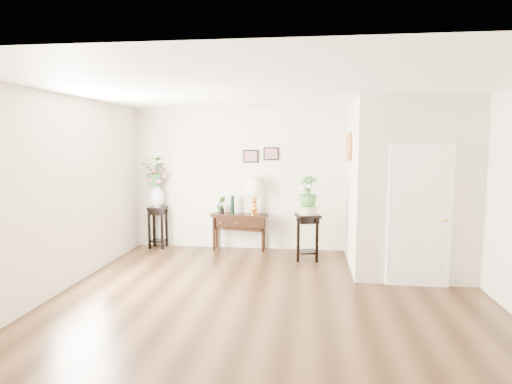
% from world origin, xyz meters
% --- Properties ---
extents(floor, '(6.00, 5.50, 0.02)m').
position_xyz_m(floor, '(0.00, 0.00, 0.00)').
color(floor, '#52351F').
rests_on(floor, ground).
extents(ceiling, '(6.00, 5.50, 0.02)m').
position_xyz_m(ceiling, '(0.00, 0.00, 2.80)').
color(ceiling, white).
rests_on(ceiling, ground).
extents(wall_back, '(6.00, 0.02, 2.80)m').
position_xyz_m(wall_back, '(0.00, 2.75, 1.40)').
color(wall_back, beige).
rests_on(wall_back, ground).
extents(wall_front, '(6.00, 0.02, 2.80)m').
position_xyz_m(wall_front, '(0.00, -2.75, 1.40)').
color(wall_front, beige).
rests_on(wall_front, ground).
extents(wall_left, '(0.02, 5.50, 2.80)m').
position_xyz_m(wall_left, '(-3.00, 0.00, 1.40)').
color(wall_left, beige).
rests_on(wall_left, ground).
extents(wall_right, '(0.02, 5.50, 2.80)m').
position_xyz_m(wall_right, '(3.00, 0.00, 1.40)').
color(wall_right, beige).
rests_on(wall_right, ground).
extents(partition, '(1.80, 1.95, 2.80)m').
position_xyz_m(partition, '(2.10, 1.77, 1.40)').
color(partition, beige).
rests_on(partition, floor).
extents(door, '(0.90, 0.05, 2.10)m').
position_xyz_m(door, '(2.10, 0.78, 1.05)').
color(door, white).
rests_on(door, floor).
extents(art_print_left, '(0.30, 0.02, 0.25)m').
position_xyz_m(art_print_left, '(-0.65, 2.73, 1.85)').
color(art_print_left, black).
rests_on(art_print_left, wall_back).
extents(art_print_right, '(0.30, 0.02, 0.25)m').
position_xyz_m(art_print_right, '(-0.25, 2.73, 1.90)').
color(art_print_right, black).
rests_on(art_print_right, wall_back).
extents(wall_ornament, '(0.07, 0.51, 0.51)m').
position_xyz_m(wall_ornament, '(1.16, 1.90, 2.05)').
color(wall_ornament, '#B07535').
rests_on(wall_ornament, partition).
extents(console_table, '(1.13, 0.55, 0.72)m').
position_xyz_m(console_table, '(-0.86, 2.57, 0.36)').
color(console_table, black).
rests_on(console_table, floor).
extents(table_lamp, '(0.50, 0.50, 0.73)m').
position_xyz_m(table_lamp, '(-0.56, 2.57, 1.07)').
color(table_lamp, '#D58B3A').
rests_on(table_lamp, console_table).
extents(green_vase, '(0.09, 0.09, 0.36)m').
position_xyz_m(green_vase, '(-1.00, 2.57, 0.89)').
color(green_vase, black).
rests_on(green_vase, console_table).
extents(potted_plant, '(0.21, 0.19, 0.33)m').
position_xyz_m(potted_plant, '(-1.22, 2.57, 0.89)').
color(potted_plant, '#306E2F').
rests_on(potted_plant, console_table).
extents(plant_stand_a, '(0.33, 0.33, 0.83)m').
position_xyz_m(plant_stand_a, '(-2.53, 2.57, 0.42)').
color(plant_stand_a, black).
rests_on(plant_stand_a, floor).
extents(porcelain_vase, '(0.34, 0.34, 0.47)m').
position_xyz_m(porcelain_vase, '(-2.53, 2.57, 1.06)').
color(porcelain_vase, white).
rests_on(porcelain_vase, plant_stand_a).
extents(lily_arrangement, '(0.63, 0.58, 0.59)m').
position_xyz_m(lily_arrangement, '(-2.53, 2.57, 1.53)').
color(lily_arrangement, '#306E2F').
rests_on(lily_arrangement, porcelain_vase).
extents(plant_stand_b, '(0.49, 0.49, 0.84)m').
position_xyz_m(plant_stand_b, '(0.48, 2.01, 0.42)').
color(plant_stand_b, black).
rests_on(plant_stand_b, floor).
extents(ceramic_bowl, '(0.41, 0.41, 0.14)m').
position_xyz_m(ceramic_bowl, '(0.48, 2.01, 0.92)').
color(ceramic_bowl, tan).
rests_on(ceramic_bowl, plant_stand_b).
extents(narcissus, '(0.35, 0.35, 0.57)m').
position_xyz_m(narcissus, '(0.48, 2.01, 1.24)').
color(narcissus, '#306E2F').
rests_on(narcissus, ceramic_bowl).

